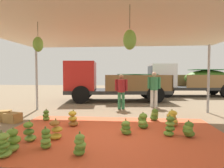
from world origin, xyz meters
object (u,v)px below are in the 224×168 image
Objects in this scene: banana_bunch_3 at (46,116)px; cargo_truck_far at (189,80)px; banana_bunch_6 at (2,146)px; banana_bunch_8 at (188,130)px; banana_bunch_5 at (46,139)px; banana_bunch_11 at (56,130)px; crate_0 at (4,116)px; banana_bunch_9 at (155,115)px; banana_bunch_0 at (126,128)px; banana_bunch_7 at (29,132)px; banana_bunch_2 at (73,119)px; banana_bunch_13 at (143,121)px; banana_bunch_4 at (80,145)px; worker_0 at (121,89)px; crate_1 at (13,118)px; cargo_truck_main at (112,82)px; banana_bunch_1 at (13,141)px; banana_bunch_12 at (172,119)px; worker_1 at (154,87)px; banana_bunch_10 at (170,127)px.

banana_bunch_3 is 11.31m from cargo_truck_far.
banana_bunch_3 is 0.77× the size of banana_bunch_6.
banana_bunch_5 is at bearing -162.46° from banana_bunch_8.
crate_0 is at bearing 146.98° from banana_bunch_11.
banana_bunch_6 reaches higher than banana_bunch_9.
cargo_truck_far reaches higher than banana_bunch_8.
banana_bunch_7 reaches higher than banana_bunch_0.
banana_bunch_0 is 10.83m from cargo_truck_far.
banana_bunch_7 is at bearing -114.74° from banana_bunch_2.
banana_bunch_13 is at bearing -11.02° from banana_bunch_3.
banana_bunch_4 is 1.50m from banana_bunch_6.
banana_bunch_13 is at bearing -114.51° from cargo_truck_far.
banana_bunch_4 is 1.10× the size of banana_bunch_9.
worker_0 is at bearing 115.94° from banana_bunch_8.
banana_bunch_6 is at bearing -140.88° from banana_bunch_5.
crate_1 is at bearing 134.80° from banana_bunch_5.
banana_bunch_6 is 8.44m from cargo_truck_main.
banana_bunch_1 reaches higher than banana_bunch_0.
banana_bunch_1 reaches higher than banana_bunch_4.
banana_bunch_2 and banana_bunch_7 have the same top height.
crate_1 is at bearing -14.70° from crate_0.
worker_0 is at bearing 103.81° from banana_bunch_13.
cargo_truck_main is at bearing 70.64° from banana_bunch_3.
banana_bunch_9 is (3.31, 2.43, -0.03)m from banana_bunch_7.
banana_bunch_12 is 3.63m from worker_1.
cargo_truck_far reaches higher than banana_bunch_5.
banana_bunch_8 is at bearing -86.30° from worker_1.
banana_bunch_1 is at bearing -95.01° from banana_bunch_7.
banana_bunch_10 reaches higher than banana_bunch_6.
banana_bunch_2 reaches higher than banana_bunch_9.
banana_bunch_1 is at bearing 88.42° from banana_bunch_6.
banana_bunch_10 is at bearing -106.22° from banana_bunch_12.
banana_bunch_7 is 1.20× the size of banana_bunch_8.
worker_1 reaches higher than banana_bunch_2.
banana_bunch_6 is 1.02× the size of banana_bunch_12.
worker_1 reaches higher than worker_0.
banana_bunch_1 is 0.58m from banana_bunch_7.
banana_bunch_11 is (1.07, -1.82, 0.04)m from banana_bunch_3.
banana_bunch_1 is at bearing -162.75° from banana_bunch_5.
banana_bunch_8 reaches higher than banana_bunch_3.
banana_bunch_6 reaches higher than crate_1.
banana_bunch_7 is 3.56m from banana_bunch_10.
banana_bunch_12 is at bearing 24.30° from banana_bunch_7.
crate_0 is 0.42m from crate_1.
cargo_truck_far reaches higher than banana_bunch_4.
banana_bunch_7 is (0.05, 0.58, 0.00)m from banana_bunch_1.
crate_1 is (-3.87, 1.01, -0.03)m from banana_bunch_0.
banana_bunch_3 is 3.00m from banana_bunch_6.
cargo_truck_far is at bearing 58.03° from banana_bunch_11.
banana_bunch_10 is 0.99m from banana_bunch_12.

